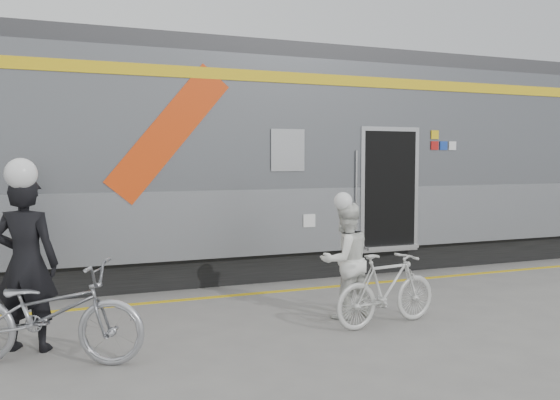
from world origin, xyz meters
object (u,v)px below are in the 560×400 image
woman (345,260)px  bicycle_left (47,313)px  man (26,264)px  bicycle_right (387,289)px

woman → bicycle_left: bearing=-0.7°
man → bicycle_left: 0.73m
bicycle_left → woman: woman is taller
woman → man: bearing=-9.2°
bicycle_left → woman: size_ratio=1.32×
bicycle_left → woman: 3.72m
man → bicycle_left: bearing=134.2°
bicycle_left → bicycle_right: bearing=-66.9°
man → woman: size_ratio=1.26×
bicycle_right → bicycle_left: bearing=80.9°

